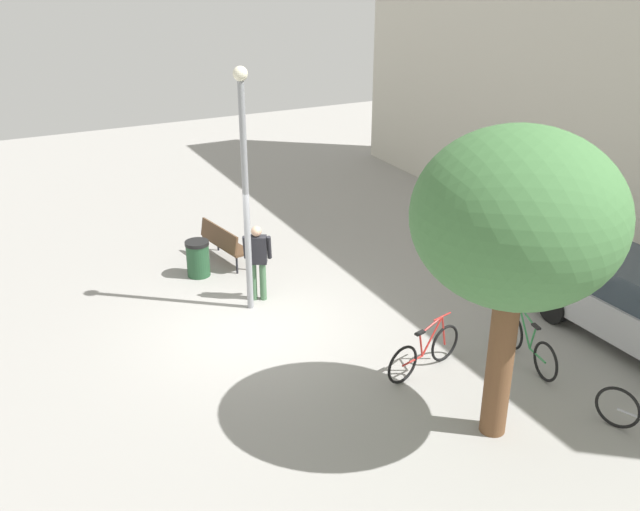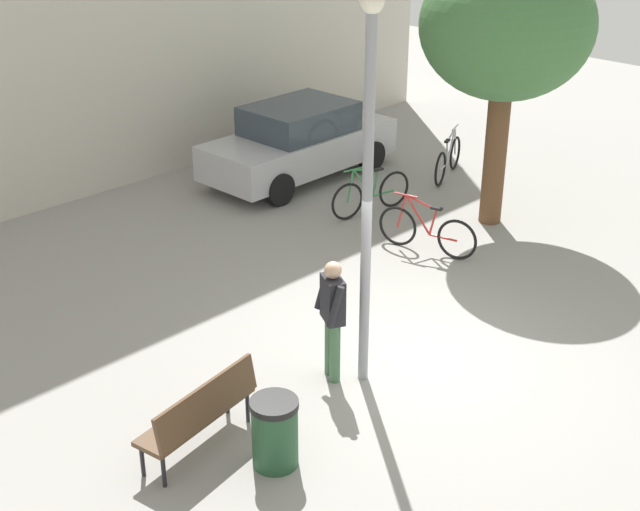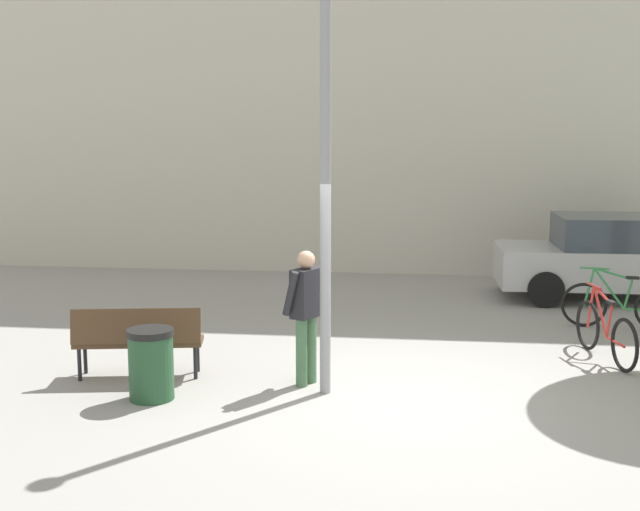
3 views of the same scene
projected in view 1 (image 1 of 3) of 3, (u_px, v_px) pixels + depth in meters
The scene contains 9 objects.
ground_plane at pixel (258, 328), 13.90m from camera, with size 36.00×36.00×0.00m, color gray.
building_facade at pixel (636, 54), 15.89m from camera, with size 19.63×2.00×9.35m, color beige.
lamppost at pixel (245, 175), 13.55m from camera, with size 0.28×0.28×4.94m.
person_by_lamppost at pixel (257, 258), 14.67m from camera, with size 0.48×0.63×1.67m.
park_bench at pixel (223, 241), 16.58m from camera, with size 1.66×0.75×0.92m.
plaza_tree at pixel (517, 220), 9.58m from camera, with size 2.94×2.94×4.81m.
bicycle_red at pixel (425, 352), 12.37m from camera, with size 0.47×1.77×0.97m.
bicycle_green at pixel (528, 344), 12.62m from camera, with size 1.79×0.37×0.97m.
trash_bin at pixel (198, 258), 15.97m from camera, with size 0.55×0.55×0.84m.
Camera 1 is at (11.38, -4.37, 6.95)m, focal length 39.55 mm.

